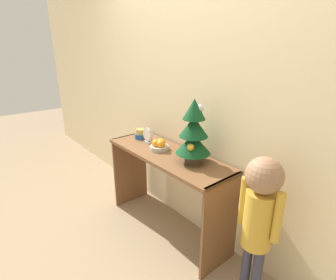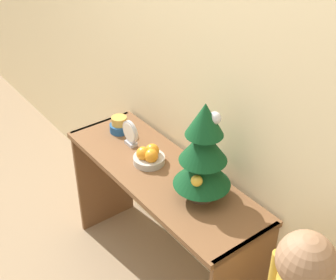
% 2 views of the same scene
% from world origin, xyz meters
% --- Properties ---
extents(ground_plane, '(12.00, 12.00, 0.00)m').
position_xyz_m(ground_plane, '(0.00, 0.00, 0.00)').
color(ground_plane, '#997F60').
extents(back_wall, '(7.00, 0.05, 2.50)m').
position_xyz_m(back_wall, '(0.00, 0.48, 1.25)').
color(back_wall, beige).
rests_on(back_wall, ground_plane).
extents(console_table, '(1.28, 0.44, 0.77)m').
position_xyz_m(console_table, '(0.00, 0.22, 0.60)').
color(console_table, brown).
rests_on(console_table, ground_plane).
extents(mini_tree, '(0.28, 0.28, 0.51)m').
position_xyz_m(mini_tree, '(0.28, 0.26, 1.02)').
color(mini_tree, '#4C3828').
rests_on(mini_tree, console_table).
extents(fruit_bowl, '(0.17, 0.17, 0.10)m').
position_xyz_m(fruit_bowl, '(-0.10, 0.21, 0.82)').
color(fruit_bowl, '#B7B2A8').
rests_on(fruit_bowl, console_table).
extents(singing_bowl, '(0.12, 0.12, 0.10)m').
position_xyz_m(singing_bowl, '(-0.46, 0.26, 0.82)').
color(singing_bowl, '#235189').
rests_on(singing_bowl, console_table).
extents(desk_clock, '(0.13, 0.04, 0.15)m').
position_xyz_m(desk_clock, '(-0.31, 0.23, 0.85)').
color(desk_clock, '#B2B2B7').
rests_on(desk_clock, console_table).
extents(child_figure, '(0.29, 0.23, 1.04)m').
position_xyz_m(child_figure, '(0.93, 0.20, 0.70)').
color(child_figure, '#38384C').
rests_on(child_figure, ground_plane).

